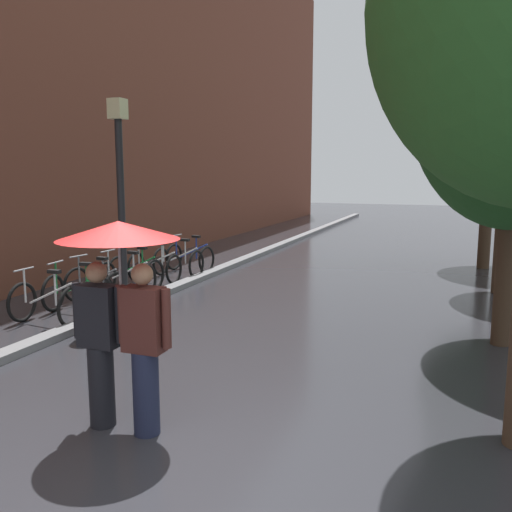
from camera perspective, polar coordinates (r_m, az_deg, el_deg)
ground_plane at (r=5.40m, az=-11.63°, el=-19.83°), size 80.00×80.00×0.00m
building_facade at (r=19.14m, az=-22.11°, el=18.97°), size 8.00×36.00×12.26m
kerb_strip at (r=15.33m, az=-1.71°, el=-0.56°), size 0.30×36.00×0.12m
street_tree_2 at (r=12.52m, az=25.07°, el=13.00°), size 2.70×2.70×5.36m
street_tree_3 at (r=15.67m, az=23.57°, el=11.74°), size 3.08×3.08×5.19m
parked_bicycle_0 at (r=9.85m, az=-21.23°, el=-4.63°), size 1.10×0.73×0.96m
parked_bicycle_1 at (r=10.42m, az=-18.29°, el=-3.76°), size 1.15×0.81×0.96m
parked_bicycle_2 at (r=11.01m, az=-16.52°, el=-3.02°), size 1.16×0.83×0.96m
parked_bicycle_3 at (r=11.61m, az=-13.55°, el=-2.29°), size 1.10×0.73×0.96m
parked_bicycle_4 at (r=12.27m, az=-12.58°, el=-1.66°), size 1.14×0.80×0.96m
parked_bicycle_5 at (r=12.85m, az=-10.62°, el=-1.12°), size 1.09×0.71×0.96m
parked_bicycle_6 at (r=13.46m, az=-8.18°, el=-0.61°), size 1.11×0.76×0.96m
parked_bicycle_7 at (r=14.12m, az=-6.97°, el=-0.14°), size 1.16×0.83×0.96m
couple_under_umbrella at (r=5.44m, az=-14.12°, el=-3.53°), size 1.18×1.18×2.11m
street_lamp_post at (r=9.12m, az=-14.05°, el=6.32°), size 0.24×0.24×3.72m
litter_bin at (r=8.83m, az=-17.04°, el=-5.61°), size 0.44×0.44×0.85m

